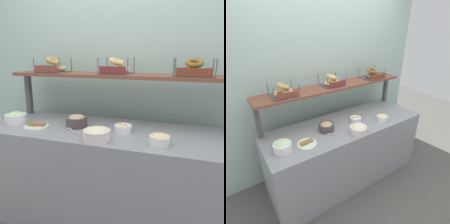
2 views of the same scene
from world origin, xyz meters
TOP-DOWN VIEW (x-y plane):
  - ground_plane at (0.00, 0.00)m, footprint 8.00×8.00m
  - back_wall at (0.00, 0.55)m, footprint 3.22×0.06m
  - deli_counter at (0.00, 0.00)m, footprint 2.02×0.70m
  - shelf_riser_left at (-0.95, 0.27)m, footprint 0.05×0.05m
  - shelf_riser_right at (0.95, 0.27)m, footprint 0.05×0.05m
  - upper_shelf at (0.00, 0.27)m, footprint 1.98×0.32m
  - bowl_fruit_salad at (0.14, -0.02)m, footprint 0.14×0.14m
  - bowl_hummus at (-0.27, -0.00)m, footprint 0.18×0.18m
  - bowl_egg_salad at (0.44, -0.19)m, footprint 0.14×0.14m
  - bowl_potato_salad at (0.01, -0.24)m, footprint 0.20×0.20m
  - bowl_scallion_spread at (-0.83, -0.09)m, footprint 0.18×0.18m
  - serving_plate_white at (-0.59, -0.13)m, footprint 0.20×0.20m
  - serving_spoon_near_plate at (-0.27, -0.12)m, footprint 0.15×0.12m
  - bagel_basket_sesame at (-0.64, 0.26)m, footprint 0.28×0.25m
  - bagel_basket_plain at (-0.01, 0.29)m, footprint 0.27×0.25m
  - bagel_basket_cinnamon_raisin at (0.63, 0.26)m, footprint 0.31×0.24m

SIDE VIEW (x-z plane):
  - ground_plane at x=0.00m, z-range 0.00..0.00m
  - deli_counter at x=0.00m, z-range 0.00..0.85m
  - serving_spoon_near_plate at x=-0.27m, z-range 0.85..0.86m
  - serving_plate_white at x=-0.59m, z-range 0.84..0.88m
  - bowl_fruit_salad at x=0.14m, z-range 0.85..0.92m
  - bowl_egg_salad at x=0.44m, z-range 0.85..0.93m
  - bowl_potato_salad at x=0.01m, z-range 0.85..0.95m
  - bowl_hummus at x=-0.27m, z-range 0.85..0.95m
  - bowl_scallion_spread at x=-0.83m, z-range 0.85..0.96m
  - shelf_riser_left at x=-0.95m, z-range 0.85..1.25m
  - shelf_riser_right at x=0.95m, z-range 0.85..1.25m
  - back_wall at x=0.00m, z-range 0.00..2.40m
  - upper_shelf at x=0.00m, z-range 1.25..1.28m
  - bagel_basket_cinnamon_raisin at x=0.63m, z-range 1.26..1.40m
  - bagel_basket_sesame at x=-0.64m, z-range 1.25..1.40m
  - bagel_basket_plain at x=-0.01m, z-range 1.25..1.40m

